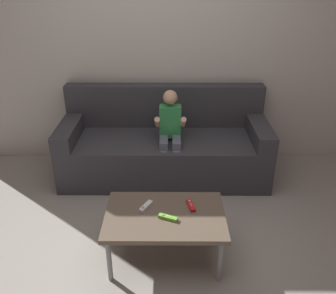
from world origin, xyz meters
name	(u,v)px	position (x,y,z in m)	size (l,w,h in m)	color
ground_plane	(154,269)	(0.00, 0.00, 0.00)	(9.30, 9.30, 0.00)	#9E998E
wall_back	(159,47)	(0.00, 1.80, 1.25)	(4.65, 0.05, 2.50)	beige
couch	(164,147)	(0.06, 1.40, 0.31)	(2.08, 0.80, 0.89)	#38383D
person_seated_on_couch	(170,132)	(0.12, 1.22, 0.55)	(0.30, 0.36, 0.95)	slate
coffee_table	(165,218)	(0.08, 0.14, 0.36)	(0.87, 0.57, 0.40)	brown
game_remote_white_near_edge	(146,206)	(-0.06, 0.22, 0.41)	(0.10, 0.14, 0.03)	white
game_remote_lime_center	(168,218)	(0.10, 0.09, 0.41)	(0.14, 0.09, 0.03)	#72C638
game_remote_red_far_corner	(191,205)	(0.27, 0.23, 0.41)	(0.07, 0.14, 0.03)	red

